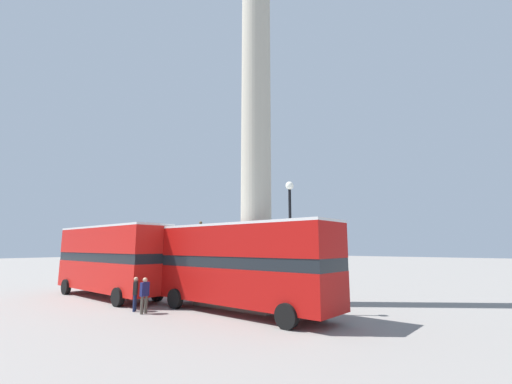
{
  "coord_description": "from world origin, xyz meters",
  "views": [
    {
      "loc": [
        12.33,
        -15.89,
        3.19
      ],
      "look_at": [
        0.0,
        0.0,
        6.4
      ],
      "focal_mm": 24.0,
      "sensor_mm": 36.0,
      "label": 1
    }
  ],
  "objects_px": {
    "bus_b": "(111,258)",
    "pedestrian_by_plinth": "(144,293)",
    "monument_column": "(256,143)",
    "pedestrian_near_lamp": "(135,292)",
    "bus_a": "(241,263)",
    "equestrian_statue": "(200,266)",
    "street_lamp": "(290,240)"
  },
  "relations": [
    {
      "from": "bus_a",
      "to": "pedestrian_near_lamp",
      "type": "height_order",
      "value": "bus_a"
    },
    {
      "from": "bus_b",
      "to": "pedestrian_by_plinth",
      "type": "bearing_deg",
      "value": -11.92
    },
    {
      "from": "bus_b",
      "to": "street_lamp",
      "type": "bearing_deg",
      "value": 14.8
    },
    {
      "from": "monument_column",
      "to": "pedestrian_near_lamp",
      "type": "distance_m",
      "value": 10.71
    },
    {
      "from": "monument_column",
      "to": "bus_a",
      "type": "height_order",
      "value": "monument_column"
    },
    {
      "from": "pedestrian_by_plinth",
      "to": "bus_b",
      "type": "bearing_deg",
      "value": 69.19
    },
    {
      "from": "equestrian_statue",
      "to": "pedestrian_near_lamp",
      "type": "distance_m",
      "value": 13.54
    },
    {
      "from": "monument_column",
      "to": "bus_a",
      "type": "relative_size",
      "value": 2.44
    },
    {
      "from": "bus_b",
      "to": "equestrian_statue",
      "type": "relative_size",
      "value": 1.89
    },
    {
      "from": "bus_a",
      "to": "equestrian_statue",
      "type": "height_order",
      "value": "equestrian_statue"
    },
    {
      "from": "bus_b",
      "to": "pedestrian_near_lamp",
      "type": "distance_m",
      "value": 5.9
    },
    {
      "from": "bus_b",
      "to": "pedestrian_by_plinth",
      "type": "xyz_separation_m",
      "value": [
        6.37,
        -1.75,
        -1.51
      ]
    },
    {
      "from": "street_lamp",
      "to": "pedestrian_near_lamp",
      "type": "xyz_separation_m",
      "value": [
        -6.64,
        -4.08,
        -2.58
      ]
    },
    {
      "from": "pedestrian_near_lamp",
      "to": "street_lamp",
      "type": "bearing_deg",
      "value": 73.54
    },
    {
      "from": "bus_a",
      "to": "bus_b",
      "type": "bearing_deg",
      "value": -170.78
    },
    {
      "from": "bus_a",
      "to": "street_lamp",
      "type": "xyz_separation_m",
      "value": [
        2.09,
        1.24,
        1.12
      ]
    },
    {
      "from": "bus_b",
      "to": "pedestrian_near_lamp",
      "type": "xyz_separation_m",
      "value": [
        5.45,
        -1.65,
        -1.54
      ]
    },
    {
      "from": "pedestrian_near_lamp",
      "to": "equestrian_statue",
      "type": "bearing_deg",
      "value": 165.41
    },
    {
      "from": "bus_a",
      "to": "equestrian_statue",
      "type": "distance_m",
      "value": 14.71
    },
    {
      "from": "monument_column",
      "to": "bus_a",
      "type": "xyz_separation_m",
      "value": [
        1.22,
        -2.75,
        -7.04
      ]
    },
    {
      "from": "bus_b",
      "to": "pedestrian_near_lamp",
      "type": "bearing_deg",
      "value": -13.42
    },
    {
      "from": "bus_a",
      "to": "pedestrian_by_plinth",
      "type": "distance_m",
      "value": 4.89
    },
    {
      "from": "bus_b",
      "to": "street_lamp",
      "type": "xyz_separation_m",
      "value": [
        12.09,
        2.43,
        1.04
      ]
    },
    {
      "from": "street_lamp",
      "to": "pedestrian_by_plinth",
      "type": "xyz_separation_m",
      "value": [
        -5.72,
        -4.18,
        -2.55
      ]
    },
    {
      "from": "bus_b",
      "to": "monument_column",
      "type": "bearing_deg",
      "value": 27.63
    },
    {
      "from": "bus_b",
      "to": "equestrian_statue",
      "type": "bearing_deg",
      "value": 105.21
    },
    {
      "from": "monument_column",
      "to": "pedestrian_near_lamp",
      "type": "relative_size",
      "value": 15.01
    },
    {
      "from": "bus_a",
      "to": "pedestrian_by_plinth",
      "type": "relative_size",
      "value": 6.04
    },
    {
      "from": "monument_column",
      "to": "bus_b",
      "type": "relative_size",
      "value": 2.42
    },
    {
      "from": "pedestrian_near_lamp",
      "to": "bus_a",
      "type": "bearing_deg",
      "value": 73.98
    },
    {
      "from": "street_lamp",
      "to": "pedestrian_by_plinth",
      "type": "height_order",
      "value": "street_lamp"
    },
    {
      "from": "bus_b",
      "to": "street_lamp",
      "type": "relative_size",
      "value": 1.61
    }
  ]
}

